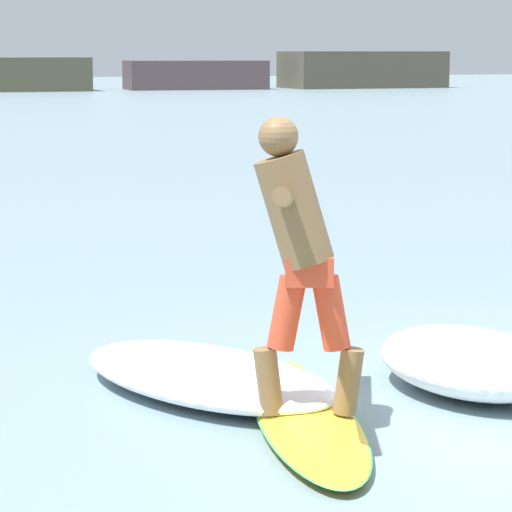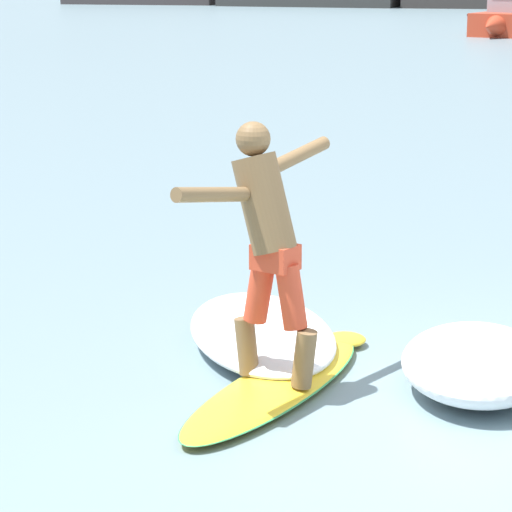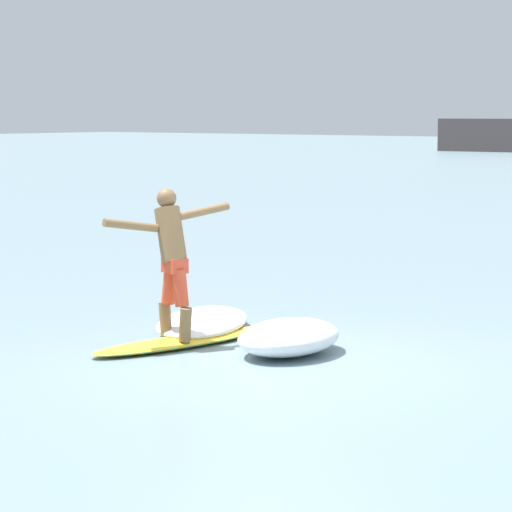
# 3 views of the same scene
# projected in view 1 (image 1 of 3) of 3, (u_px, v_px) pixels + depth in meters

# --- Properties ---
(surfboard) EXTENTS (0.98, 2.39, 0.23)m
(surfboard) POSITION_uv_depth(u_px,v_px,m) (307.00, 419.00, 6.74)
(surfboard) COLOR yellow
(surfboard) RESTS_ON ground
(surfer) EXTENTS (0.76, 1.49, 1.64)m
(surfer) POSITION_uv_depth(u_px,v_px,m) (297.00, 243.00, 6.53)
(surfer) COLOR brown
(surfer) RESTS_ON surfboard
(wave_foam_at_tail) EXTENTS (1.75, 2.19, 0.23)m
(wave_foam_at_tail) POSITION_uv_depth(u_px,v_px,m) (206.00, 375.00, 7.40)
(wave_foam_at_tail) COLOR white
(wave_foam_at_tail) RESTS_ON ground
(wave_foam_at_nose) EXTENTS (1.12, 1.49, 0.37)m
(wave_foam_at_nose) POSITION_uv_depth(u_px,v_px,m) (469.00, 362.00, 7.46)
(wave_foam_at_nose) COLOR white
(wave_foam_at_nose) RESTS_ON ground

